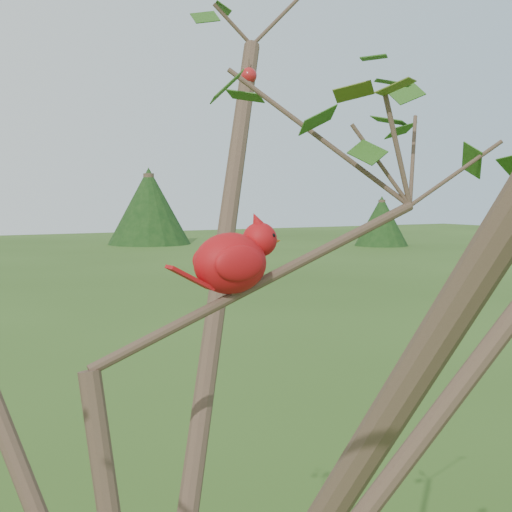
{
  "coord_description": "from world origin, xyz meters",
  "views": [
    {
      "loc": [
        -0.36,
        -0.96,
        2.22
      ],
      "look_at": [
        0.24,
        0.08,
        2.12
      ],
      "focal_mm": 50.0,
      "sensor_mm": 36.0,
      "label": 1
    }
  ],
  "objects": [
    {
      "name": "crabapple_tree",
      "position": [
        0.03,
        -0.02,
        2.12
      ],
      "size": [
        2.35,
        2.05,
        2.95
      ],
      "color": "#463425",
      "rests_on": "ground"
    },
    {
      "name": "cardinal",
      "position": [
        0.19,
        0.08,
        2.11
      ],
      "size": [
        0.21,
        0.11,
        0.15
      ],
      "rotation": [
        0.0,
        0.0,
        0.02
      ],
      "color": "#AA0E16",
      "rests_on": "ground"
    }
  ]
}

